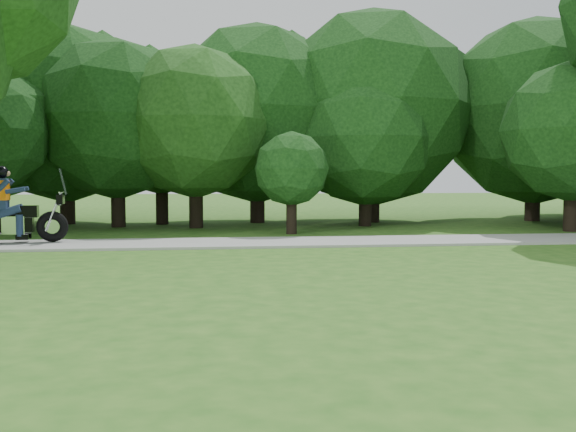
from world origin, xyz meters
name	(u,v)px	position (x,y,z in m)	size (l,w,h in m)	color
ground	(478,308)	(0.00, 0.00, 0.00)	(100.00, 100.00, 0.00)	#295C1A
walkway	(346,241)	(0.00, 8.00, 0.03)	(60.00, 2.20, 0.06)	gray
tree_line	(336,118)	(1.02, 14.67, 3.70)	(39.21, 11.93, 7.64)	black
touring_motorcycle	(9,215)	(-8.24, 8.36, 0.74)	(2.44, 0.83, 1.86)	black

